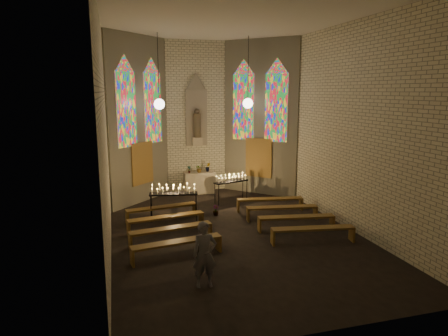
{
  "coord_description": "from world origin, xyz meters",
  "views": [
    {
      "loc": [
        -3.75,
        -12.4,
        4.73
      ],
      "look_at": [
        -0.04,
        0.97,
        2.04
      ],
      "focal_mm": 32.0,
      "sensor_mm": 36.0,
      "label": 1
    }
  ],
  "objects_px": {
    "altar": "(199,183)",
    "votive_stand_left": "(173,191)",
    "visitor": "(205,255)",
    "aisle_flower_pot": "(216,210)",
    "votive_stand_right": "(231,180)"
  },
  "relations": [
    {
      "from": "aisle_flower_pot",
      "to": "votive_stand_right",
      "type": "distance_m",
      "value": 2.15
    },
    {
      "from": "aisle_flower_pot",
      "to": "visitor",
      "type": "bearing_deg",
      "value": -107.03
    },
    {
      "from": "altar",
      "to": "visitor",
      "type": "bearing_deg",
      "value": -101.17
    },
    {
      "from": "votive_stand_right",
      "to": "visitor",
      "type": "xyz_separation_m",
      "value": [
        -2.78,
        -7.1,
        -0.17
      ]
    },
    {
      "from": "aisle_flower_pot",
      "to": "votive_stand_left",
      "type": "distance_m",
      "value": 1.88
    },
    {
      "from": "votive_stand_left",
      "to": "visitor",
      "type": "xyz_separation_m",
      "value": [
        -0.03,
        -5.28,
        -0.29
      ]
    },
    {
      "from": "altar",
      "to": "votive_stand_left",
      "type": "bearing_deg",
      "value": -115.38
    },
    {
      "from": "votive_stand_left",
      "to": "visitor",
      "type": "height_order",
      "value": "visitor"
    },
    {
      "from": "aisle_flower_pot",
      "to": "votive_stand_right",
      "type": "bearing_deg",
      "value": 56.28
    },
    {
      "from": "altar",
      "to": "votive_stand_left",
      "type": "relative_size",
      "value": 0.78
    },
    {
      "from": "aisle_flower_pot",
      "to": "votive_stand_left",
      "type": "xyz_separation_m",
      "value": [
        -1.64,
        -0.15,
        0.91
      ]
    },
    {
      "from": "altar",
      "to": "votive_stand_left",
      "type": "xyz_separation_m",
      "value": [
        -1.74,
        -3.67,
        0.61
      ]
    },
    {
      "from": "votive_stand_left",
      "to": "votive_stand_right",
      "type": "xyz_separation_m",
      "value": [
        2.75,
        1.82,
        -0.12
      ]
    },
    {
      "from": "visitor",
      "to": "aisle_flower_pot",
      "type": "bearing_deg",
      "value": 75.2
    },
    {
      "from": "votive_stand_right",
      "to": "altar",
      "type": "bearing_deg",
      "value": 100.15
    }
  ]
}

